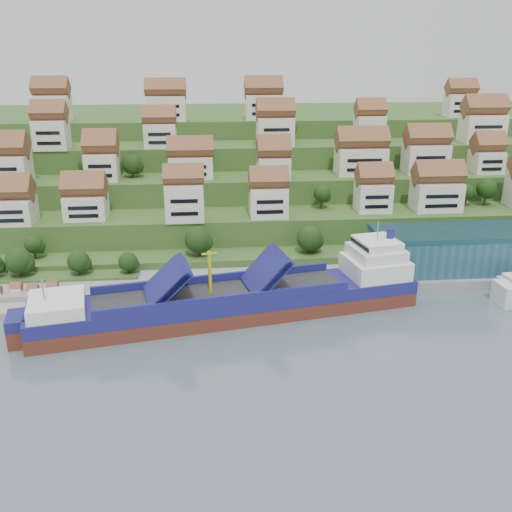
{
  "coord_description": "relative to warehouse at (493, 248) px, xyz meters",
  "views": [
    {
      "loc": [
        -18.29,
        -111.19,
        53.65
      ],
      "look_at": [
        -7.41,
        14.0,
        8.0
      ],
      "focal_mm": 40.0,
      "sensor_mm": 36.0,
      "label": 1
    }
  ],
  "objects": [
    {
      "name": "warehouse",
      "position": [
        0.0,
        0.0,
        0.0
      ],
      "size": [
        60.0,
        15.0,
        10.0
      ],
      "primitive_type": "cube",
      "color": "#255264",
      "rests_on": "quay"
    },
    {
      "name": "hillside",
      "position": [
        -52.0,
        86.55,
        3.46
      ],
      "size": [
        260.0,
        128.0,
        31.0
      ],
      "color": "#2D4C1E",
      "rests_on": "ground"
    },
    {
      "name": "hillside_village",
      "position": [
        -51.3,
        42.14,
        16.64
      ],
      "size": [
        159.78,
        62.74,
        28.38
      ],
      "color": "silver",
      "rests_on": "ground"
    },
    {
      "name": "beach_huts",
      "position": [
        -112.0,
        -6.25,
        -5.1
      ],
      "size": [
        14.4,
        3.7,
        2.2
      ],
      "color": "white",
      "rests_on": "pebble_beach"
    },
    {
      "name": "cargo_ship",
      "position": [
        -63.97,
        -17.77,
        -3.78
      ],
      "size": [
        82.5,
        27.96,
        18.14
      ],
      "rotation": [
        0.0,
        0.0,
        0.19
      ],
      "color": "#59271B",
      "rests_on": "ground"
    },
    {
      "name": "ground",
      "position": [
        -52.0,
        -17.0,
        -7.2
      ],
      "size": [
        300.0,
        300.0,
        0.0
      ],
      "primitive_type": "plane",
      "color": "slate",
      "rests_on": "ground"
    },
    {
      "name": "quay",
      "position": [
        -32.0,
        -2.0,
        -6.1
      ],
      "size": [
        180.0,
        14.0,
        2.2
      ],
      "primitive_type": "cube",
      "color": "gray",
      "rests_on": "ground"
    },
    {
      "name": "hillside_trees",
      "position": [
        -63.33,
        26.81,
        9.18
      ],
      "size": [
        135.85,
        62.48,
        31.23
      ],
      "color": "#1F3F15",
      "rests_on": "ground"
    },
    {
      "name": "pebble_beach",
      "position": [
        -110.0,
        -5.0,
        -6.7
      ],
      "size": [
        45.0,
        20.0,
        1.0
      ],
      "primitive_type": "cube",
      "color": "gray",
      "rests_on": "ground"
    },
    {
      "name": "flagpole",
      "position": [
        -33.89,
        -7.0,
        -0.32
      ],
      "size": [
        1.28,
        0.16,
        8.0
      ],
      "color": "gray",
      "rests_on": "quay"
    }
  ]
}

